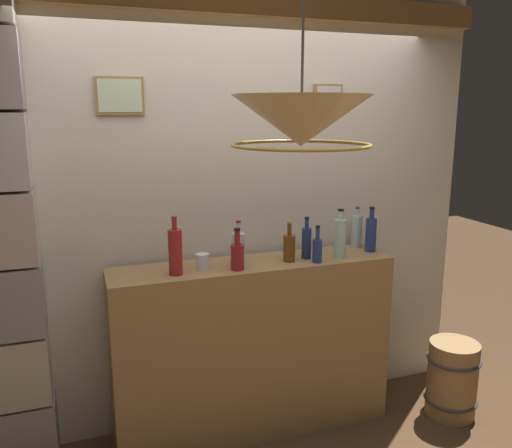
{
  "coord_description": "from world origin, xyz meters",
  "views": [
    {
      "loc": [
        -1.0,
        -2.04,
        2.03
      ],
      "look_at": [
        0.0,
        0.78,
        1.37
      ],
      "focal_mm": 36.63,
      "sensor_mm": 36.0,
      "label": 1
    }
  ],
  "objects_px": {
    "liquor_bottle_tequila": "(306,242)",
    "glass_tumbler_rocks": "(203,262)",
    "liquor_bottle_sherry": "(237,255)",
    "pendant_lamp": "(301,122)",
    "liquor_bottle_amaro": "(289,247)",
    "liquor_bottle_rum": "(175,251)",
    "liquor_bottle_mezcal": "(238,248)",
    "liquor_bottle_port": "(340,237)",
    "liquor_bottle_gin": "(317,249)",
    "wooden_barrel": "(452,379)",
    "liquor_bottle_brandy": "(357,231)",
    "liquor_bottle_bourbon": "(371,233)"
  },
  "relations": [
    {
      "from": "liquor_bottle_tequila",
      "to": "glass_tumbler_rocks",
      "type": "height_order",
      "value": "liquor_bottle_tequila"
    },
    {
      "from": "liquor_bottle_sherry",
      "to": "pendant_lamp",
      "type": "relative_size",
      "value": 0.39
    },
    {
      "from": "liquor_bottle_amaro",
      "to": "liquor_bottle_rum",
      "type": "xyz_separation_m",
      "value": [
        -0.7,
        -0.03,
        0.05
      ]
    },
    {
      "from": "liquor_bottle_mezcal",
      "to": "glass_tumbler_rocks",
      "type": "xyz_separation_m",
      "value": [
        -0.23,
        -0.03,
        -0.06
      ]
    },
    {
      "from": "liquor_bottle_tequila",
      "to": "liquor_bottle_rum",
      "type": "distance_m",
      "value": 0.83
    },
    {
      "from": "liquor_bottle_port",
      "to": "liquor_bottle_tequila",
      "type": "bearing_deg",
      "value": 166.44
    },
    {
      "from": "liquor_bottle_gin",
      "to": "liquor_bottle_mezcal",
      "type": "height_order",
      "value": "liquor_bottle_mezcal"
    },
    {
      "from": "liquor_bottle_gin",
      "to": "liquor_bottle_amaro",
      "type": "bearing_deg",
      "value": 153.39
    },
    {
      "from": "liquor_bottle_rum",
      "to": "liquor_bottle_sherry",
      "type": "bearing_deg",
      "value": -4.82
    },
    {
      "from": "liquor_bottle_sherry",
      "to": "wooden_barrel",
      "type": "relative_size",
      "value": 0.48
    },
    {
      "from": "liquor_bottle_amaro",
      "to": "liquor_bottle_gin",
      "type": "distance_m",
      "value": 0.17
    },
    {
      "from": "pendant_lamp",
      "to": "wooden_barrel",
      "type": "height_order",
      "value": "pendant_lamp"
    },
    {
      "from": "liquor_bottle_gin",
      "to": "liquor_bottle_rum",
      "type": "bearing_deg",
      "value": 176.64
    },
    {
      "from": "liquor_bottle_tequila",
      "to": "liquor_bottle_mezcal",
      "type": "height_order",
      "value": "liquor_bottle_mezcal"
    },
    {
      "from": "liquor_bottle_brandy",
      "to": "glass_tumbler_rocks",
      "type": "xyz_separation_m",
      "value": [
        -1.1,
        -0.14,
        -0.07
      ]
    },
    {
      "from": "liquor_bottle_port",
      "to": "liquor_bottle_amaro",
      "type": "bearing_deg",
      "value": 175.88
    },
    {
      "from": "glass_tumbler_rocks",
      "to": "liquor_bottle_tequila",
      "type": "bearing_deg",
      "value": 0.78
    },
    {
      "from": "liquor_bottle_gin",
      "to": "pendant_lamp",
      "type": "distance_m",
      "value": 1.06
    },
    {
      "from": "liquor_bottle_amaro",
      "to": "liquor_bottle_tequila",
      "type": "distance_m",
      "value": 0.13
    },
    {
      "from": "liquor_bottle_gin",
      "to": "liquor_bottle_bourbon",
      "type": "bearing_deg",
      "value": 14.3
    },
    {
      "from": "liquor_bottle_gin",
      "to": "glass_tumbler_rocks",
      "type": "xyz_separation_m",
      "value": [
        -0.69,
        0.09,
        -0.04
      ]
    },
    {
      "from": "liquor_bottle_port",
      "to": "pendant_lamp",
      "type": "xyz_separation_m",
      "value": [
        -0.58,
        -0.66,
        0.72
      ]
    },
    {
      "from": "liquor_bottle_amaro",
      "to": "liquor_bottle_tequila",
      "type": "relative_size",
      "value": 0.95
    },
    {
      "from": "liquor_bottle_sherry",
      "to": "liquor_bottle_rum",
      "type": "bearing_deg",
      "value": 175.18
    },
    {
      "from": "liquor_bottle_brandy",
      "to": "liquor_bottle_port",
      "type": "bearing_deg",
      "value": -140.97
    },
    {
      "from": "wooden_barrel",
      "to": "liquor_bottle_mezcal",
      "type": "bearing_deg",
      "value": 168.17
    },
    {
      "from": "glass_tumbler_rocks",
      "to": "wooden_barrel",
      "type": "height_order",
      "value": "glass_tumbler_rocks"
    },
    {
      "from": "liquor_bottle_brandy",
      "to": "liquor_bottle_rum",
      "type": "bearing_deg",
      "value": -171.63
    },
    {
      "from": "liquor_bottle_brandy",
      "to": "liquor_bottle_mezcal",
      "type": "distance_m",
      "value": 0.88
    },
    {
      "from": "liquor_bottle_port",
      "to": "glass_tumbler_rocks",
      "type": "height_order",
      "value": "liquor_bottle_port"
    },
    {
      "from": "pendant_lamp",
      "to": "wooden_barrel",
      "type": "xyz_separation_m",
      "value": [
        1.34,
        0.43,
        -1.71
      ]
    },
    {
      "from": "liquor_bottle_gin",
      "to": "liquor_bottle_sherry",
      "type": "bearing_deg",
      "value": 177.67
    },
    {
      "from": "glass_tumbler_rocks",
      "to": "liquor_bottle_brandy",
      "type": "bearing_deg",
      "value": 7.43
    },
    {
      "from": "liquor_bottle_gin",
      "to": "liquor_bottle_brandy",
      "type": "bearing_deg",
      "value": 30.04
    },
    {
      "from": "liquor_bottle_rum",
      "to": "liquor_bottle_mezcal",
      "type": "distance_m",
      "value": 0.4
    },
    {
      "from": "liquor_bottle_mezcal",
      "to": "glass_tumbler_rocks",
      "type": "distance_m",
      "value": 0.23
    },
    {
      "from": "liquor_bottle_port",
      "to": "liquor_bottle_brandy",
      "type": "relative_size",
      "value": 1.12
    },
    {
      "from": "liquor_bottle_amaro",
      "to": "liquor_bottle_rum",
      "type": "distance_m",
      "value": 0.7
    },
    {
      "from": "liquor_bottle_port",
      "to": "liquor_bottle_rum",
      "type": "distance_m",
      "value": 1.03
    },
    {
      "from": "liquor_bottle_brandy",
      "to": "liquor_bottle_amaro",
      "type": "bearing_deg",
      "value": -164.08
    },
    {
      "from": "liquor_bottle_port",
      "to": "liquor_bottle_sherry",
      "type": "height_order",
      "value": "liquor_bottle_port"
    },
    {
      "from": "liquor_bottle_tequila",
      "to": "liquor_bottle_port",
      "type": "height_order",
      "value": "liquor_bottle_port"
    },
    {
      "from": "liquor_bottle_tequila",
      "to": "pendant_lamp",
      "type": "xyz_separation_m",
      "value": [
        -0.37,
        -0.71,
        0.75
      ]
    },
    {
      "from": "liquor_bottle_tequila",
      "to": "glass_tumbler_rocks",
      "type": "xyz_separation_m",
      "value": [
        -0.66,
        -0.01,
        -0.06
      ]
    },
    {
      "from": "liquor_bottle_port",
      "to": "liquor_bottle_gin",
      "type": "height_order",
      "value": "liquor_bottle_port"
    },
    {
      "from": "glass_tumbler_rocks",
      "to": "pendant_lamp",
      "type": "distance_m",
      "value": 1.11
    },
    {
      "from": "liquor_bottle_amaro",
      "to": "glass_tumbler_rocks",
      "type": "bearing_deg",
      "value": 178.23
    },
    {
      "from": "wooden_barrel",
      "to": "liquor_bottle_amaro",
      "type": "bearing_deg",
      "value": 167.0
    },
    {
      "from": "pendant_lamp",
      "to": "liquor_bottle_sherry",
      "type": "bearing_deg",
      "value": 99.38
    },
    {
      "from": "liquor_bottle_sherry",
      "to": "glass_tumbler_rocks",
      "type": "bearing_deg",
      "value": 159.05
    }
  ]
}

